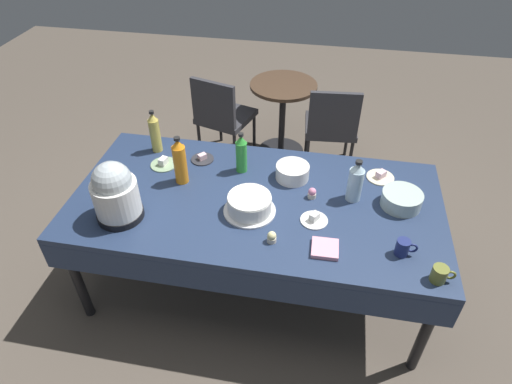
{
  "coord_description": "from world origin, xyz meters",
  "views": [
    {
      "loc": [
        0.36,
        -1.96,
        2.44
      ],
      "look_at": [
        0.0,
        0.0,
        0.8
      ],
      "focal_mm": 30.65,
      "sensor_mm": 36.0,
      "label": 1
    }
  ],
  "objects_px": {
    "soda_bottle_ginger_ale": "(155,133)",
    "maroon_chair_right": "(331,124)",
    "slow_cooker": "(115,193)",
    "ceramic_snack_bowl": "(292,172)",
    "dessert_plate_cream": "(380,176)",
    "dessert_plate_white": "(314,219)",
    "coffee_mug_olive": "(440,274)",
    "potluck_table": "(256,206)",
    "frosted_layer_cake": "(249,205)",
    "cupcake_vanilla": "(312,193)",
    "glass_salad_bowl": "(402,199)",
    "dessert_plate_charcoal": "(202,158)",
    "cupcake_berry": "(129,178)",
    "soda_bottle_water": "(355,182)",
    "maroon_chair_left": "(222,114)",
    "soda_bottle_orange_juice": "(180,161)",
    "cupcake_lemon": "(272,237)",
    "soda_bottle_lime_soda": "(241,154)",
    "coffee_mug_navy": "(403,247)",
    "dessert_plate_sage": "(164,163)",
    "round_cafe_table": "(283,106)"
  },
  "relations": [
    {
      "from": "glass_salad_bowl",
      "to": "maroon_chair_right",
      "type": "distance_m",
      "value": 1.41
    },
    {
      "from": "soda_bottle_orange_juice",
      "to": "soda_bottle_water",
      "type": "bearing_deg",
      "value": 1.17
    },
    {
      "from": "soda_bottle_ginger_ale",
      "to": "maroon_chair_right",
      "type": "height_order",
      "value": "soda_bottle_ginger_ale"
    },
    {
      "from": "cupcake_vanilla",
      "to": "soda_bottle_ginger_ale",
      "type": "xyz_separation_m",
      "value": [
        -1.09,
        0.31,
        0.11
      ]
    },
    {
      "from": "coffee_mug_navy",
      "to": "maroon_chair_left",
      "type": "xyz_separation_m",
      "value": [
        -1.39,
        1.7,
        -0.31
      ]
    },
    {
      "from": "soda_bottle_water",
      "to": "cupcake_berry",
      "type": "bearing_deg",
      "value": -176.12
    },
    {
      "from": "dessert_plate_white",
      "to": "soda_bottle_orange_juice",
      "type": "relative_size",
      "value": 0.49
    },
    {
      "from": "cupcake_vanilla",
      "to": "cupcake_berry",
      "type": "distance_m",
      "value": 1.13
    },
    {
      "from": "dessert_plate_cream",
      "to": "dessert_plate_white",
      "type": "bearing_deg",
      "value": -128.78
    },
    {
      "from": "slow_cooker",
      "to": "ceramic_snack_bowl",
      "type": "bearing_deg",
      "value": 30.25
    },
    {
      "from": "dessert_plate_charcoal",
      "to": "cupcake_lemon",
      "type": "xyz_separation_m",
      "value": [
        0.57,
        -0.66,
        0.02
      ]
    },
    {
      "from": "coffee_mug_olive",
      "to": "round_cafe_table",
      "type": "bearing_deg",
      "value": 116.58
    },
    {
      "from": "ceramic_snack_bowl",
      "to": "maroon_chair_left",
      "type": "distance_m",
      "value": 1.42
    },
    {
      "from": "dessert_plate_white",
      "to": "coffee_mug_navy",
      "type": "distance_m",
      "value": 0.5
    },
    {
      "from": "slow_cooker",
      "to": "maroon_chair_left",
      "type": "distance_m",
      "value": 1.75
    },
    {
      "from": "round_cafe_table",
      "to": "coffee_mug_navy",
      "type": "bearing_deg",
      "value": -65.59
    },
    {
      "from": "frosted_layer_cake",
      "to": "dessert_plate_cream",
      "type": "height_order",
      "value": "frosted_layer_cake"
    },
    {
      "from": "dessert_plate_white",
      "to": "dessert_plate_cream",
      "type": "xyz_separation_m",
      "value": [
        0.38,
        0.47,
        -0.0
      ]
    },
    {
      "from": "dessert_plate_sage",
      "to": "cupcake_berry",
      "type": "distance_m",
      "value": 0.26
    },
    {
      "from": "frosted_layer_cake",
      "to": "soda_bottle_orange_juice",
      "type": "bearing_deg",
      "value": 156.35
    },
    {
      "from": "cupcake_vanilla",
      "to": "maroon_chair_left",
      "type": "bearing_deg",
      "value": 124.04
    },
    {
      "from": "glass_salad_bowl",
      "to": "maroon_chair_right",
      "type": "xyz_separation_m",
      "value": [
        -0.44,
        1.31,
        -0.3
      ]
    },
    {
      "from": "potluck_table",
      "to": "maroon_chair_right",
      "type": "height_order",
      "value": "maroon_chair_right"
    },
    {
      "from": "soda_bottle_orange_juice",
      "to": "round_cafe_table",
      "type": "distance_m",
      "value": 1.65
    },
    {
      "from": "frosted_layer_cake",
      "to": "cupcake_vanilla",
      "type": "height_order",
      "value": "frosted_layer_cake"
    },
    {
      "from": "glass_salad_bowl",
      "to": "cupcake_berry",
      "type": "height_order",
      "value": "glass_salad_bowl"
    },
    {
      "from": "slow_cooker",
      "to": "coffee_mug_olive",
      "type": "relative_size",
      "value": 3.11
    },
    {
      "from": "cupcake_lemon",
      "to": "maroon_chair_right",
      "type": "height_order",
      "value": "maroon_chair_right"
    },
    {
      "from": "slow_cooker",
      "to": "soda_bottle_lime_soda",
      "type": "bearing_deg",
      "value": 43.53
    },
    {
      "from": "frosted_layer_cake",
      "to": "coffee_mug_olive",
      "type": "height_order",
      "value": "frosted_layer_cake"
    },
    {
      "from": "coffee_mug_navy",
      "to": "maroon_chair_right",
      "type": "height_order",
      "value": "maroon_chair_right"
    },
    {
      "from": "dessert_plate_cream",
      "to": "soda_bottle_orange_juice",
      "type": "bearing_deg",
      "value": -168.09
    },
    {
      "from": "glass_salad_bowl",
      "to": "dessert_plate_charcoal",
      "type": "xyz_separation_m",
      "value": [
        -1.27,
        0.24,
        -0.04
      ]
    },
    {
      "from": "soda_bottle_lime_soda",
      "to": "cupcake_vanilla",
      "type": "bearing_deg",
      "value": -22.21
    },
    {
      "from": "dessert_plate_cream",
      "to": "slow_cooker",
      "type": "bearing_deg",
      "value": -156.57
    },
    {
      "from": "ceramic_snack_bowl",
      "to": "cupcake_vanilla",
      "type": "relative_size",
      "value": 3.11
    },
    {
      "from": "soda_bottle_orange_juice",
      "to": "round_cafe_table",
      "type": "height_order",
      "value": "soda_bottle_orange_juice"
    },
    {
      "from": "soda_bottle_water",
      "to": "maroon_chair_left",
      "type": "distance_m",
      "value": 1.77
    },
    {
      "from": "soda_bottle_lime_soda",
      "to": "coffee_mug_navy",
      "type": "height_order",
      "value": "soda_bottle_lime_soda"
    },
    {
      "from": "soda_bottle_lime_soda",
      "to": "ceramic_snack_bowl",
      "type": "bearing_deg",
      "value": -3.79
    },
    {
      "from": "soda_bottle_lime_soda",
      "to": "maroon_chair_left",
      "type": "xyz_separation_m",
      "value": [
        -0.43,
        1.14,
        -0.39
      ]
    },
    {
      "from": "dessert_plate_sage",
      "to": "cupcake_vanilla",
      "type": "distance_m",
      "value": 1.0
    },
    {
      "from": "frosted_layer_cake",
      "to": "slow_cooker",
      "type": "height_order",
      "value": "slow_cooker"
    },
    {
      "from": "soda_bottle_water",
      "to": "coffee_mug_olive",
      "type": "bearing_deg",
      "value": -52.85
    },
    {
      "from": "glass_salad_bowl",
      "to": "soda_bottle_water",
      "type": "relative_size",
      "value": 0.85
    },
    {
      "from": "dessert_plate_white",
      "to": "soda_bottle_ginger_ale",
      "type": "xyz_separation_m",
      "value": [
        -1.12,
        0.52,
        0.13
      ]
    },
    {
      "from": "glass_salad_bowl",
      "to": "soda_bottle_lime_soda",
      "type": "relative_size",
      "value": 0.84
    },
    {
      "from": "ceramic_snack_bowl",
      "to": "maroon_chair_right",
      "type": "relative_size",
      "value": 0.25
    },
    {
      "from": "slow_cooker",
      "to": "ceramic_snack_bowl",
      "type": "xyz_separation_m",
      "value": [
        0.92,
        0.53,
        -0.13
      ]
    },
    {
      "from": "soda_bottle_ginger_ale",
      "to": "round_cafe_table",
      "type": "height_order",
      "value": "soda_bottle_ginger_ale"
    }
  ]
}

